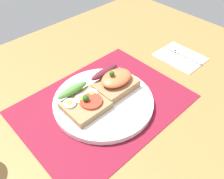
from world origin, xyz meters
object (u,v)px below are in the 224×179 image
object	(u,v)px
sandwich_egg_tomato	(84,102)
napkin	(180,57)
plate	(103,101)
fork	(181,54)
sandwich_salmon	(115,81)

from	to	relation	value
sandwich_egg_tomato	napkin	size ratio (longest dim) A/B	0.74
plate	fork	bearing A→B (deg)	-2.00
napkin	sandwich_salmon	bearing A→B (deg)	174.05
sandwich_egg_tomato	sandwich_salmon	xyz separation A→B (cm)	(10.10, -0.24, 0.78)
sandwich_egg_tomato	sandwich_salmon	size ratio (longest dim) A/B	0.97
napkin	fork	size ratio (longest dim) A/B	1.05
plate	fork	size ratio (longest dim) A/B	1.89
plate	fork	world-z (taller)	plate
sandwich_egg_tomato	napkin	distance (cm)	36.80
sandwich_egg_tomato	fork	size ratio (longest dim) A/B	0.77
plate	sandwich_egg_tomato	size ratio (longest dim) A/B	2.44
sandwich_egg_tomato	fork	distance (cm)	37.72
fork	napkin	bearing A→B (deg)	-161.25
fork	plate	bearing A→B (deg)	178.00
sandwich_egg_tomato	napkin	bearing A→B (deg)	-4.69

